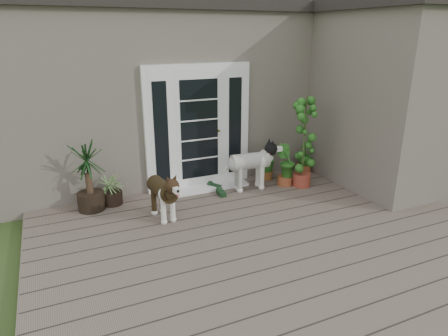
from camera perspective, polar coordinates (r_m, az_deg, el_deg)
name	(u,v)px	position (r m, az deg, el deg)	size (l,w,h in m)	color
deck	(271,240)	(5.53, 6.83, -10.32)	(6.20, 4.60, 0.12)	#6B5B4C
house_main	(173,91)	(8.81, -7.31, 10.94)	(7.40, 4.00, 3.10)	#665E54
roof_main	(170,9)	(8.75, -7.79, 21.70)	(7.60, 4.20, 0.20)	#2D2826
house_wing	(384,104)	(7.63, 22.08, 8.51)	(1.60, 2.40, 3.10)	#665E54
roof_wing	(397,4)	(7.55, 23.70, 20.87)	(1.80, 2.60, 0.20)	#2D2826
door_unit	(199,127)	(6.90, -3.68, 5.87)	(1.90, 0.14, 2.15)	white
door_step	(204,187)	(7.04, -2.92, -2.82)	(1.60, 0.40, 0.05)	white
brindle_dog	(163,197)	(5.91, -8.83, -4.14)	(0.35, 0.81, 0.68)	#342612
white_dog	(250,169)	(6.92, 3.72, -0.11)	(0.39, 0.90, 0.75)	white
spider_plant	(112,187)	(6.58, -15.90, -2.71)	(0.53, 0.53, 0.57)	#758E57
yucca	(88,176)	(6.37, -18.96, -1.05)	(0.78, 0.78, 1.13)	black
herb_a	(266,165)	(7.48, 6.14, 0.39)	(0.42, 0.42, 0.53)	#1C6422
herb_b	(285,171)	(7.22, 8.81, -0.38)	(0.36, 0.36, 0.54)	#1A5D1C
herb_c	(304,161)	(7.93, 11.43, 1.04)	(0.32, 0.32, 0.49)	#1B5618
sapling	(304,140)	(7.06, 11.48, 3.91)	(0.50, 0.50, 1.69)	#1D6620
clog_left	(214,186)	(7.06, -1.41, -2.55)	(0.14, 0.31, 0.09)	black
clog_right	(221,192)	(6.77, -0.43, -3.51)	(0.14, 0.31, 0.09)	black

